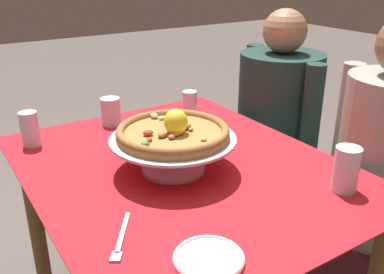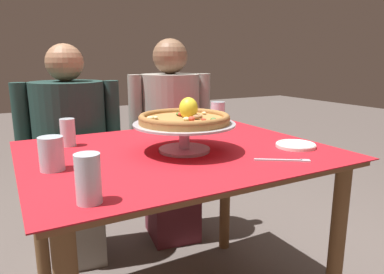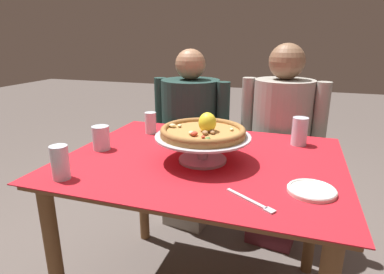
{
  "view_description": "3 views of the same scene",
  "coord_description": "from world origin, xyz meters",
  "px_view_note": "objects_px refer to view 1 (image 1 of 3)",
  "views": [
    {
      "loc": [
        1.06,
        -0.64,
        1.38
      ],
      "look_at": [
        0.03,
        0.02,
        0.86
      ],
      "focal_mm": 39.89,
      "sensor_mm": 36.0,
      "label": 1
    },
    {
      "loc": [
        -0.6,
        -1.21,
        1.11
      ],
      "look_at": [
        0.03,
        -0.07,
        0.82
      ],
      "focal_mm": 32.86,
      "sensor_mm": 36.0,
      "label": 2
    },
    {
      "loc": [
        0.36,
        -1.24,
        1.25
      ],
      "look_at": [
        -0.04,
        -0.03,
        0.85
      ],
      "focal_mm": 30.08,
      "sensor_mm": 36.0,
      "label": 3
    }
  ],
  "objects_px": {
    "water_glass_back_right": "(346,172)",
    "side_plate": "(209,258)",
    "water_glass_front_left": "(30,131)",
    "water_glass_back_left": "(190,106)",
    "pizza": "(173,131)",
    "dinner_fork": "(121,239)",
    "diner_right": "(380,191)",
    "water_glass_side_left": "(111,113)",
    "pizza_stand": "(173,147)",
    "diner_left": "(276,139)"
  },
  "relations": [
    {
      "from": "water_glass_back_right",
      "to": "diner_left",
      "type": "height_order",
      "value": "diner_left"
    },
    {
      "from": "diner_right",
      "to": "dinner_fork",
      "type": "bearing_deg",
      "value": -91.69
    },
    {
      "from": "pizza_stand",
      "to": "pizza",
      "type": "distance_m",
      "value": 0.05
    },
    {
      "from": "water_glass_front_left",
      "to": "water_glass_back_right",
      "type": "bearing_deg",
      "value": 39.72
    },
    {
      "from": "pizza",
      "to": "diner_right",
      "type": "relative_size",
      "value": 0.28
    },
    {
      "from": "water_glass_back_right",
      "to": "water_glass_front_left",
      "type": "xyz_separation_m",
      "value": [
        -0.81,
        -0.68,
        -0.0
      ]
    },
    {
      "from": "pizza_stand",
      "to": "water_glass_front_left",
      "type": "xyz_separation_m",
      "value": [
        -0.44,
        -0.33,
        -0.02
      ]
    },
    {
      "from": "water_glass_side_left",
      "to": "water_glass_front_left",
      "type": "distance_m",
      "value": 0.33
    },
    {
      "from": "water_glass_back_left",
      "to": "water_glass_back_right",
      "type": "bearing_deg",
      "value": 3.41
    },
    {
      "from": "pizza_stand",
      "to": "diner_right",
      "type": "distance_m",
      "value": 0.8
    },
    {
      "from": "water_glass_back_left",
      "to": "diner_left",
      "type": "relative_size",
      "value": 0.1
    },
    {
      "from": "pizza_stand",
      "to": "water_glass_front_left",
      "type": "height_order",
      "value": "water_glass_front_left"
    },
    {
      "from": "water_glass_back_left",
      "to": "diner_right",
      "type": "xyz_separation_m",
      "value": [
        0.66,
        0.41,
        -0.22
      ]
    },
    {
      "from": "water_glass_back_right",
      "to": "diner_left",
      "type": "bearing_deg",
      "value": 150.08
    },
    {
      "from": "pizza",
      "to": "dinner_fork",
      "type": "xyz_separation_m",
      "value": [
        0.25,
        -0.29,
        -0.13
      ]
    },
    {
      "from": "dinner_fork",
      "to": "side_plate",
      "type": "bearing_deg",
      "value": 36.26
    },
    {
      "from": "water_glass_back_left",
      "to": "diner_left",
      "type": "bearing_deg",
      "value": 79.8
    },
    {
      "from": "water_glass_back_right",
      "to": "diner_right",
      "type": "relative_size",
      "value": 0.11
    },
    {
      "from": "pizza",
      "to": "water_glass_back_left",
      "type": "height_order",
      "value": "pizza"
    },
    {
      "from": "pizza",
      "to": "water_glass_back_left",
      "type": "xyz_separation_m",
      "value": [
        -0.38,
        0.3,
        -0.08
      ]
    },
    {
      "from": "diner_right",
      "to": "pizza",
      "type": "bearing_deg",
      "value": -111.27
    },
    {
      "from": "dinner_fork",
      "to": "diner_left",
      "type": "xyz_separation_m",
      "value": [
        -0.55,
        1.03,
        -0.17
      ]
    },
    {
      "from": "water_glass_front_left",
      "to": "water_glass_back_left",
      "type": "height_order",
      "value": "water_glass_front_left"
    },
    {
      "from": "water_glass_back_right",
      "to": "diner_right",
      "type": "xyz_separation_m",
      "value": [
        -0.1,
        0.36,
        -0.22
      ]
    },
    {
      "from": "water_glass_back_right",
      "to": "side_plate",
      "type": "xyz_separation_m",
      "value": [
        0.05,
        -0.51,
        -0.05
      ]
    },
    {
      "from": "side_plate",
      "to": "diner_right",
      "type": "bearing_deg",
      "value": 99.65
    },
    {
      "from": "pizza",
      "to": "diner_left",
      "type": "height_order",
      "value": "diner_left"
    },
    {
      "from": "water_glass_back_left",
      "to": "water_glass_front_left",
      "type": "bearing_deg",
      "value": -95.33
    },
    {
      "from": "water_glass_front_left",
      "to": "side_plate",
      "type": "distance_m",
      "value": 0.88
    },
    {
      "from": "pizza_stand",
      "to": "diner_left",
      "type": "relative_size",
      "value": 0.33
    },
    {
      "from": "water_glass_side_left",
      "to": "dinner_fork",
      "type": "bearing_deg",
      "value": -21.31
    },
    {
      "from": "dinner_fork",
      "to": "diner_right",
      "type": "bearing_deg",
      "value": 88.31
    },
    {
      "from": "water_glass_side_left",
      "to": "side_plate",
      "type": "height_order",
      "value": "water_glass_side_left"
    },
    {
      "from": "pizza_stand",
      "to": "dinner_fork",
      "type": "xyz_separation_m",
      "value": [
        0.25,
        -0.29,
        -0.07
      ]
    },
    {
      "from": "water_glass_back_left",
      "to": "water_glass_side_left",
      "type": "bearing_deg",
      "value": -108.4
    },
    {
      "from": "pizza_stand",
      "to": "water_glass_back_left",
      "type": "bearing_deg",
      "value": 141.42
    },
    {
      "from": "side_plate",
      "to": "dinner_fork",
      "type": "height_order",
      "value": "side_plate"
    },
    {
      "from": "pizza_stand",
      "to": "water_glass_back_right",
      "type": "relative_size",
      "value": 2.94
    },
    {
      "from": "pizza_stand",
      "to": "diner_right",
      "type": "xyz_separation_m",
      "value": [
        0.28,
        0.71,
        -0.24
      ]
    },
    {
      "from": "pizza_stand",
      "to": "water_glass_side_left",
      "type": "relative_size",
      "value": 3.57
    },
    {
      "from": "diner_left",
      "to": "water_glass_back_right",
      "type": "bearing_deg",
      "value": -29.92
    },
    {
      "from": "diner_left",
      "to": "water_glass_side_left",
      "type": "bearing_deg",
      "value": -103.68
    },
    {
      "from": "water_glass_side_left",
      "to": "water_glass_front_left",
      "type": "xyz_separation_m",
      "value": [
        0.04,
        -0.32,
        0.01
      ]
    },
    {
      "from": "dinner_fork",
      "to": "water_glass_side_left",
      "type": "bearing_deg",
      "value": 158.69
    },
    {
      "from": "diner_left",
      "to": "diner_right",
      "type": "xyz_separation_m",
      "value": [
        0.58,
        -0.03,
        0.0
      ]
    },
    {
      "from": "water_glass_front_left",
      "to": "diner_right",
      "type": "height_order",
      "value": "diner_right"
    },
    {
      "from": "water_glass_side_left",
      "to": "pizza_stand",
      "type": "bearing_deg",
      "value": 0.74
    },
    {
      "from": "water_glass_front_left",
      "to": "water_glass_back_left",
      "type": "xyz_separation_m",
      "value": [
        0.06,
        0.63,
        -0.0
      ]
    },
    {
      "from": "pizza",
      "to": "side_plate",
      "type": "bearing_deg",
      "value": -20.7
    },
    {
      "from": "water_glass_front_left",
      "to": "diner_left",
      "type": "distance_m",
      "value": 1.1
    }
  ]
}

